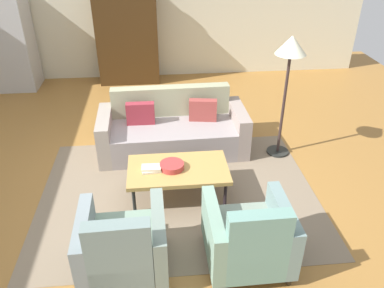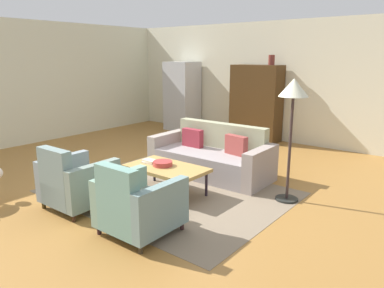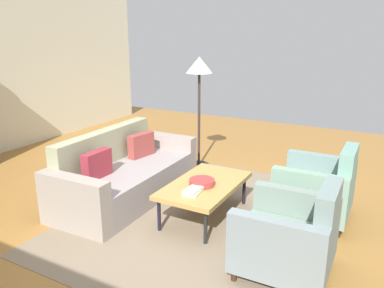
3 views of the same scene
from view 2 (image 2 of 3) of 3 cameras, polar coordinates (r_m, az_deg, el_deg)
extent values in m
plane|color=#9D6C32|center=(5.78, -5.09, -6.77)|extent=(10.69, 10.69, 0.00)
cube|color=beige|center=(8.96, 13.89, 9.36)|extent=(8.91, 0.12, 2.80)
cube|color=beige|center=(9.12, -26.24, 8.44)|extent=(0.12, 8.43, 2.80)
cube|color=#7E6D58|center=(5.57, -3.61, -7.50)|extent=(3.40, 2.60, 0.01)
cube|color=gray|center=(6.28, 2.81, -3.04)|extent=(1.76, 0.94, 0.42)
cube|color=gray|center=(6.51, 4.64, -0.45)|extent=(1.74, 0.22, 0.86)
cube|color=gray|center=(5.78, 10.68, -3.71)|extent=(0.20, 0.90, 0.62)
cube|color=gray|center=(6.82, -3.82, -0.82)|extent=(0.20, 0.90, 0.62)
cube|color=brown|center=(6.03, 6.91, -0.18)|extent=(0.41, 0.18, 0.32)
cube|color=maroon|center=(6.52, 0.10, 0.97)|extent=(0.40, 0.12, 0.32)
cylinder|color=black|center=(6.02, -5.91, -4.11)|extent=(0.04, 0.04, 0.37)
cylinder|color=black|center=(5.36, 2.25, -6.30)|extent=(0.04, 0.04, 0.37)
cylinder|color=black|center=(5.65, -9.90, -5.43)|extent=(0.04, 0.04, 0.37)
cylinder|color=black|center=(4.95, -1.64, -8.03)|extent=(0.04, 0.04, 0.37)
cube|color=#AD8646|center=(5.41, -4.03, -3.81)|extent=(1.20, 0.70, 0.05)
cylinder|color=#372317|center=(5.73, -16.31, -6.95)|extent=(0.05, 0.05, 0.10)
cylinder|color=#352A16|center=(5.23, -11.82, -8.71)|extent=(0.05, 0.05, 0.10)
cylinder|color=#3C2D11|center=(5.39, -22.17, -8.76)|extent=(0.05, 0.05, 0.10)
cylinder|color=#3B2214|center=(4.85, -17.99, -10.92)|extent=(0.05, 0.05, 0.10)
cube|color=gray|center=(5.22, -17.23, -6.74)|extent=(0.58, 0.81, 0.30)
cube|color=slate|center=(4.97, -20.52, -5.09)|extent=(0.56, 0.15, 0.78)
cube|color=gray|center=(5.45, -19.42, -4.60)|extent=(0.14, 0.80, 0.56)
cube|color=gray|center=(4.91, -15.01, -6.25)|extent=(0.14, 0.80, 0.56)
cylinder|color=#3A1C1C|center=(4.86, -7.88, -10.33)|extent=(0.05, 0.05, 0.10)
cylinder|color=#392222|center=(4.43, -1.59, -12.64)|extent=(0.05, 0.05, 0.10)
cylinder|color=#321C1D|center=(4.46, -14.31, -12.93)|extent=(0.05, 0.05, 0.10)
cylinder|color=#332A1B|center=(4.00, -8.08, -15.94)|extent=(0.05, 0.05, 0.10)
cube|color=gray|center=(4.34, -8.06, -10.50)|extent=(0.57, 0.81, 0.30)
cube|color=gray|center=(4.04, -11.57, -8.80)|extent=(0.56, 0.15, 0.78)
cube|color=gray|center=(4.52, -11.14, -7.80)|extent=(0.13, 0.80, 0.56)
cube|color=gray|center=(4.06, -4.73, -10.11)|extent=(0.13, 0.80, 0.56)
cylinder|color=#AA3432|center=(5.44, -4.60, -3.06)|extent=(0.29, 0.29, 0.07)
cube|color=beige|center=(5.60, -6.55, -2.86)|extent=(0.24, 0.18, 0.02)
cube|color=beige|center=(5.59, -6.56, -2.60)|extent=(0.23, 0.15, 0.03)
cube|color=#412A12|center=(8.91, 9.98, 6.30)|extent=(1.20, 0.50, 1.80)
cube|color=black|center=(9.28, 9.12, 6.62)|extent=(0.56, 0.01, 1.51)
cube|color=#33141D|center=(9.00, 12.45, 6.26)|extent=(0.56, 0.01, 1.51)
cylinder|color=maroon|center=(8.68, 12.33, 12.72)|extent=(0.14, 0.14, 0.23)
cube|color=#B7BABF|center=(10.09, -1.55, 7.49)|extent=(0.80, 0.70, 1.85)
cylinder|color=#99999E|center=(10.33, -0.01, 8.15)|extent=(0.02, 0.02, 0.70)
cylinder|color=black|center=(5.45, 14.56, -8.32)|extent=(0.32, 0.32, 0.03)
cylinder|color=#342625|center=(5.22, 15.05, -0.77)|extent=(0.04, 0.04, 1.45)
cone|color=#E7E6C5|center=(5.08, 15.64, 8.50)|extent=(0.40, 0.40, 0.24)
camera|label=1|loc=(3.85, -55.48, 23.05)|focal=36.11mm
camera|label=3|loc=(7.38, -36.71, 11.52)|focal=35.59mm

